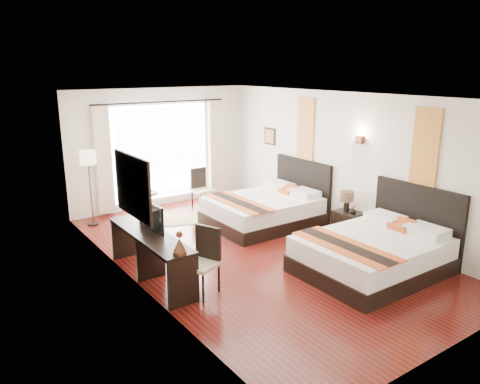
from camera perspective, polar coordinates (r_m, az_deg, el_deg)
floor at (r=8.59m, az=1.76°, el=-7.36°), size 4.50×7.50×0.01m
ceiling at (r=7.96m, az=1.92°, el=11.59°), size 4.50×7.50×0.02m
wall_headboard at (r=9.64m, az=12.61°, el=3.51°), size 0.01×7.50×2.80m
wall_desk at (r=7.09m, az=-12.87°, el=-0.63°), size 0.01×7.50×2.80m
wall_window at (r=11.32m, az=-9.62°, el=5.34°), size 4.50×0.01×2.80m
wall_entry at (r=5.74m, az=24.89°, el=-5.42°), size 4.50×0.01×2.80m
window_glass at (r=11.33m, az=-9.56°, el=4.83°), size 2.40×0.02×2.20m
sheer_curtain at (r=11.27m, az=-9.43°, el=4.79°), size 2.30×0.02×2.10m
drape_left at (r=10.71m, az=-16.34°, el=3.73°), size 0.35×0.14×2.35m
drape_right at (r=11.93m, az=-3.04°, el=5.43°), size 0.35×0.14×2.35m
art_panel_near at (r=8.46m, az=21.67°, el=5.01°), size 0.03×0.50×1.35m
art_panel_far at (r=10.34m, az=8.01°, el=7.58°), size 0.03×0.50×1.35m
wall_sconce at (r=9.25m, az=14.39°, el=6.19°), size 0.10×0.14×0.14m
mirror_frame at (r=7.12m, az=-12.96°, el=0.68°), size 0.04×1.25×0.95m
mirror_glass at (r=7.13m, az=-12.78°, el=0.71°), size 0.01×1.12×0.82m
bed_near at (r=8.03m, az=16.21°, el=-7.00°), size 2.32×1.81×1.31m
bed_far at (r=10.01m, az=3.22°, el=-2.04°), size 2.27×1.77×1.28m
nightstand at (r=9.50m, az=13.02°, el=-3.84°), size 0.43×0.53×0.51m
table_lamp at (r=9.37m, az=12.90°, el=-0.71°), size 0.26×0.26×0.42m
vase at (r=9.30m, az=13.60°, el=-2.29°), size 0.16×0.16×0.13m
console_desk at (r=7.57m, az=-10.82°, el=-7.69°), size 0.50×2.20×0.76m
television at (r=7.50m, az=-11.39°, el=-3.02°), size 0.15×0.79×0.45m
bronze_figurine at (r=6.53m, az=-7.39°, el=-6.32°), size 0.21×0.21×0.29m
desk_chair at (r=7.03m, az=-4.75°, el=-9.95°), size 0.61×0.61×1.00m
floor_lamp at (r=10.17m, az=-18.01°, el=3.43°), size 0.32×0.32×1.60m
side_table at (r=10.64m, az=-11.33°, el=-1.53°), size 0.50×0.50×0.58m
fruit_bowl at (r=10.57m, az=-11.45°, el=0.14°), size 0.31×0.31×0.06m
window_chair at (r=11.13m, az=-4.60°, el=-0.53°), size 0.45×0.45×0.95m
jute_rug at (r=10.44m, az=-7.73°, el=-3.32°), size 1.47×1.25×0.01m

